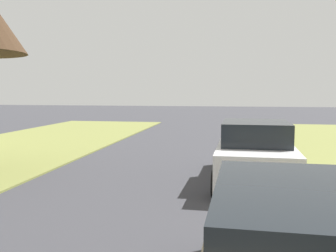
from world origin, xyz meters
TOP-DOWN VIEW (x-y plane):
  - parked_sedan_white at (2.16, 12.99)m, footprint 2.02×4.44m

SIDE VIEW (x-z plane):
  - parked_sedan_white at x=2.16m, z-range -0.06..1.51m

